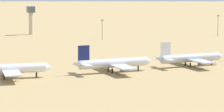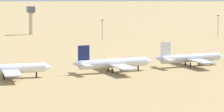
{
  "view_description": "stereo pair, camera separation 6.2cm",
  "coord_description": "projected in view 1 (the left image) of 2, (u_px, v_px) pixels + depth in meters",
  "views": [
    {
      "loc": [
        -134.58,
        -249.97,
        44.24
      ],
      "look_at": [
        -16.29,
        9.32,
        6.0
      ],
      "focal_mm": 98.2,
      "sensor_mm": 36.0,
      "label": 1
    },
    {
      "loc": [
        -134.52,
        -250.0,
        44.24
      ],
      "look_at": [
        -16.29,
        9.32,
        6.0
      ],
      "focal_mm": 98.2,
      "sensor_mm": 36.0,
      "label": 2
    }
  ],
  "objects": [
    {
      "name": "parked_jet_teal_1",
      "position": [
        6.0,
        69.0,
        260.12
      ],
      "size": [
        38.96,
        33.19,
        12.9
      ],
      "rotation": [
        0.0,
        0.0,
        -0.17
      ],
      "color": "white",
      "rests_on": "ground"
    },
    {
      "name": "control_tower",
      "position": [
        31.0,
        18.0,
        449.79
      ],
      "size": [
        5.2,
        5.2,
        20.7
      ],
      "color": "#C6B793",
      "rests_on": "ground"
    },
    {
      "name": "light_pole_west",
      "position": [
        102.0,
        28.0,
        411.54
      ],
      "size": [
        1.8,
        0.5,
        13.81
      ],
      "color": "#59595E",
      "rests_on": "ground"
    },
    {
      "name": "ground",
      "position": [
        152.0,
        69.0,
        286.65
      ],
      "size": [
        4000.0,
        4000.0,
        0.0
      ],
      "primitive_type": "plane",
      "color": "tan"
    },
    {
      "name": "light_pole_mid",
      "position": [
        218.0,
        24.0,
        436.92
      ],
      "size": [
        1.8,
        0.5,
        15.06
      ],
      "color": "#59595E",
      "rests_on": "ground"
    },
    {
      "name": "parked_jet_navy_2",
      "position": [
        113.0,
        63.0,
        276.6
      ],
      "size": [
        39.16,
        32.83,
        12.96
      ],
      "rotation": [
        0.0,
        0.0,
        -0.03
      ],
      "color": "silver",
      "rests_on": "ground"
    },
    {
      "name": "parked_jet_white_3",
      "position": [
        190.0,
        58.0,
        294.63
      ],
      "size": [
        37.66,
        31.53,
        12.47
      ],
      "rotation": [
        0.0,
        0.0,
        -0.02
      ],
      "color": "silver",
      "rests_on": "ground"
    }
  ]
}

